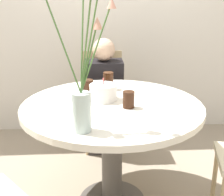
{
  "coord_description": "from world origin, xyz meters",
  "views": [
    {
      "loc": [
        -0.12,
        -1.92,
        1.46
      ],
      "look_at": [
        0.0,
        0.0,
        0.81
      ],
      "focal_mm": 50.0,
      "sensor_mm": 36.0,
      "label": 1
    }
  ],
  "objects_px": {
    "chair_right_flank": "(103,93)",
    "person_boy": "(104,100)",
    "flower_vase": "(82,75)",
    "drink_glass_0": "(129,100)",
    "drink_glass_1": "(88,88)",
    "drink_glass_2": "(108,81)",
    "side_plate": "(63,98)",
    "birthday_cake": "(103,92)"
  },
  "relations": [
    {
      "from": "drink_glass_0",
      "to": "drink_glass_1",
      "type": "distance_m",
      "value": 0.36
    },
    {
      "from": "chair_right_flank",
      "to": "person_boy",
      "type": "height_order",
      "value": "person_boy"
    },
    {
      "from": "chair_right_flank",
      "to": "flower_vase",
      "type": "height_order",
      "value": "flower_vase"
    },
    {
      "from": "drink_glass_1",
      "to": "person_boy",
      "type": "bearing_deg",
      "value": 77.91
    },
    {
      "from": "drink_glass_1",
      "to": "flower_vase",
      "type": "bearing_deg",
      "value": -91.33
    },
    {
      "from": "birthday_cake",
      "to": "person_boy",
      "type": "distance_m",
      "value": 0.8
    },
    {
      "from": "side_plate",
      "to": "drink_glass_2",
      "type": "relative_size",
      "value": 1.32
    },
    {
      "from": "person_boy",
      "to": "flower_vase",
      "type": "bearing_deg",
      "value": -97.05
    },
    {
      "from": "drink_glass_1",
      "to": "drink_glass_2",
      "type": "height_order",
      "value": "drink_glass_2"
    },
    {
      "from": "chair_right_flank",
      "to": "drink_glass_2",
      "type": "xyz_separation_m",
      "value": [
        0.02,
        -0.65,
        0.31
      ]
    },
    {
      "from": "chair_right_flank",
      "to": "drink_glass_1",
      "type": "relative_size",
      "value": 7.97
    },
    {
      "from": "chair_right_flank",
      "to": "drink_glass_2",
      "type": "height_order",
      "value": "chair_right_flank"
    },
    {
      "from": "flower_vase",
      "to": "drink_glass_0",
      "type": "relative_size",
      "value": 7.17
    },
    {
      "from": "drink_glass_0",
      "to": "drink_glass_1",
      "type": "bearing_deg",
      "value": 135.42
    },
    {
      "from": "chair_right_flank",
      "to": "flower_vase",
      "type": "relative_size",
      "value": 1.2
    },
    {
      "from": "drink_glass_0",
      "to": "chair_right_flank",
      "type": "bearing_deg",
      "value": 96.89
    },
    {
      "from": "drink_glass_0",
      "to": "drink_glass_2",
      "type": "bearing_deg",
      "value": 104.87
    },
    {
      "from": "person_boy",
      "to": "drink_glass_1",
      "type": "bearing_deg",
      "value": -102.09
    },
    {
      "from": "person_boy",
      "to": "side_plate",
      "type": "bearing_deg",
      "value": -113.61
    },
    {
      "from": "flower_vase",
      "to": "drink_glass_2",
      "type": "bearing_deg",
      "value": 77.14
    },
    {
      "from": "side_plate",
      "to": "birthday_cake",
      "type": "bearing_deg",
      "value": -8.0
    },
    {
      "from": "drink_glass_2",
      "to": "chair_right_flank",
      "type": "bearing_deg",
      "value": 91.74
    },
    {
      "from": "person_boy",
      "to": "chair_right_flank",
      "type": "bearing_deg",
      "value": 91.59
    },
    {
      "from": "birthday_cake",
      "to": "drink_glass_0",
      "type": "xyz_separation_m",
      "value": [
        0.15,
        -0.16,
        -0.0
      ]
    },
    {
      "from": "drink_glass_0",
      "to": "person_boy",
      "type": "height_order",
      "value": "person_boy"
    },
    {
      "from": "side_plate",
      "to": "drink_glass_0",
      "type": "bearing_deg",
      "value": -24.54
    },
    {
      "from": "chair_right_flank",
      "to": "drink_glass_2",
      "type": "bearing_deg",
      "value": -89.86
    },
    {
      "from": "flower_vase",
      "to": "side_plate",
      "type": "xyz_separation_m",
      "value": [
        -0.16,
        0.51,
        -0.3
      ]
    },
    {
      "from": "drink_glass_1",
      "to": "person_boy",
      "type": "xyz_separation_m",
      "value": [
        0.14,
        0.64,
        -0.32
      ]
    },
    {
      "from": "side_plate",
      "to": "drink_glass_0",
      "type": "relative_size",
      "value": 1.61
    },
    {
      "from": "flower_vase",
      "to": "drink_glass_0",
      "type": "distance_m",
      "value": 0.49
    },
    {
      "from": "drink_glass_1",
      "to": "person_boy",
      "type": "relative_size",
      "value": 0.11
    },
    {
      "from": "birthday_cake",
      "to": "drink_glass_0",
      "type": "relative_size",
      "value": 1.73
    },
    {
      "from": "chair_right_flank",
      "to": "drink_glass_1",
      "type": "xyz_separation_m",
      "value": [
        -0.13,
        -0.8,
        0.3
      ]
    },
    {
      "from": "chair_right_flank",
      "to": "person_boy",
      "type": "xyz_separation_m",
      "value": [
        0.0,
        -0.16,
        -0.02
      ]
    },
    {
      "from": "chair_right_flank",
      "to": "flower_vase",
      "type": "distance_m",
      "value": 1.48
    },
    {
      "from": "drink_glass_0",
      "to": "drink_glass_1",
      "type": "height_order",
      "value": "drink_glass_1"
    },
    {
      "from": "side_plate",
      "to": "drink_glass_2",
      "type": "height_order",
      "value": "drink_glass_2"
    },
    {
      "from": "chair_right_flank",
      "to": "flower_vase",
      "type": "bearing_deg",
      "value": -97.65
    },
    {
      "from": "drink_glass_2",
      "to": "side_plate",
      "type": "bearing_deg",
      "value": -146.82
    },
    {
      "from": "side_plate",
      "to": "drink_glass_1",
      "type": "xyz_separation_m",
      "value": [
        0.17,
        0.06,
        0.05
      ]
    },
    {
      "from": "side_plate",
      "to": "flower_vase",
      "type": "bearing_deg",
      "value": -73.21
    }
  ]
}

